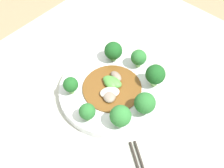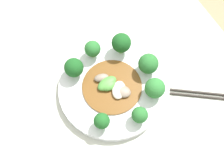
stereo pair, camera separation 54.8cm
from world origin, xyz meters
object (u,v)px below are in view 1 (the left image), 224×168
broccoli_north (145,103)px  broccoli_southeast (71,85)px  broccoli_northwest (155,75)px  broccoli_east (87,112)px  broccoli_northeast (121,116)px  broccoli_southwest (113,51)px  stirfry_center (112,87)px  plate (112,91)px  broccoli_west (139,58)px

broccoli_north → broccoli_southeast: size_ratio=1.19×
broccoli_northwest → broccoli_east: broccoli_northwest is taller
broccoli_northeast → broccoli_east: bearing=-58.0°
broccoli_northwest → broccoli_northeast: broccoli_northwest is taller
broccoli_northeast → broccoli_southwest: bearing=-133.6°
broccoli_northwest → stirfry_center: (0.09, -0.08, -0.04)m
broccoli_north → stirfry_center: (0.00, -0.11, -0.03)m
broccoli_southwest → broccoli_north: 0.21m
plate → broccoli_east: size_ratio=5.62×
plate → broccoli_east: 0.13m
broccoli_east → broccoli_southeast: (-0.03, -0.10, 0.00)m
broccoli_west → broccoli_east: broccoli_west is taller
broccoli_east → broccoli_southeast: size_ratio=0.98×
broccoli_west → broccoli_east: 0.24m
broccoli_east → broccoli_northwest: bearing=164.1°
plate → broccoli_north: bearing=90.2°
plate → broccoli_northwest: 0.13m
broccoli_southwest → broccoli_north: bearing=65.3°
broccoli_west → broccoli_southeast: (0.20, -0.08, -0.00)m
broccoli_northwest → broccoli_west: 0.08m
plate → broccoli_southeast: 0.12m
plate → stirfry_center: 0.02m
broccoli_west → stirfry_center: broccoli_west is taller
broccoli_northeast → broccoli_east: broccoli_northeast is taller
broccoli_southeast → stirfry_center: (-0.08, 0.08, -0.03)m
broccoli_north → stirfry_center: bearing=-89.1°
broccoli_north → broccoli_southeast: bearing=-65.7°
broccoli_west → stirfry_center: 0.12m
broccoli_west → broccoli_north: size_ratio=0.89×
broccoli_northwest → broccoli_north: (0.09, 0.04, -0.01)m
broccoli_northeast → broccoli_east: 0.09m
broccoli_northwest → broccoli_southeast: broccoli_northwest is taller
broccoli_northeast → broccoli_east: size_ratio=1.17×
broccoli_west → stirfry_center: size_ratio=0.35×
broccoli_west → broccoli_southeast: size_ratio=1.06×
broccoli_northwest → broccoli_northeast: 0.16m
broccoli_west → broccoli_southwest: size_ratio=0.92×
broccoli_northwest → plate: bearing=-40.7°
broccoli_north → broccoli_southeast: (0.09, -0.19, -0.00)m
broccoli_east → stirfry_center: bearing=-170.7°
plate → broccoli_east: (0.12, 0.02, 0.04)m
broccoli_southwest → broccoli_southeast: broccoli_southwest is taller
broccoli_southwest → broccoli_east: (0.20, 0.09, -0.00)m
broccoli_northwest → broccoli_north: size_ratio=1.09×
plate → broccoli_northeast: 0.13m
plate → broccoli_southwest: 0.12m
broccoli_west → broccoli_southwest: broccoli_southwest is taller
broccoli_west → broccoli_southwest: bearing=-67.4°
plate → broccoli_north: (-0.00, 0.12, 0.05)m
broccoli_northwest → broccoli_northeast: bearing=4.9°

